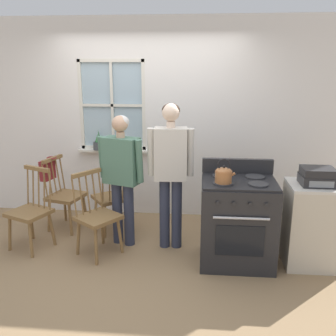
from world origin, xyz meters
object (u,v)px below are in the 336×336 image
object	(u,v)px
chair_near_stove	(97,217)
person_elderly_left	(122,169)
chair_by_window	(65,196)
side_counter	(312,225)
kettle	(224,174)
potted_plant	(98,144)
stove	(237,221)
chair_center_cluster	(112,198)
handbag	(48,169)
chair_near_wall	(31,212)
person_teen_center	(171,164)
stereo	(318,177)

from	to	relation	value
chair_near_stove	person_elderly_left	world-z (taller)	person_elderly_left
chair_by_window	side_counter	size ratio (longest dim) A/B	1.05
kettle	potted_plant	world-z (taller)	potted_plant
chair_near_stove	stove	world-z (taller)	stove
chair_center_cluster	stove	bearing A→B (deg)	119.90
chair_by_window	chair_near_stove	world-z (taller)	same
handbag	chair_by_window	bearing A→B (deg)	-15.24
chair_by_window	potted_plant	distance (m)	0.86
kettle	person_elderly_left	bearing A→B (deg)	158.91
chair_near_wall	person_teen_center	distance (m)	1.72
person_teen_center	handbag	distance (m)	1.72
chair_center_cluster	potted_plant	world-z (taller)	potted_plant
stove	potted_plant	world-z (taller)	potted_plant
potted_plant	side_counter	distance (m)	2.93
person_elderly_left	handbag	bearing A→B (deg)	176.96
person_elderly_left	kettle	bearing A→B (deg)	-2.40
person_teen_center	stereo	bearing A→B (deg)	-12.48
handbag	stereo	size ratio (longest dim) A/B	0.90
stereo	handbag	bearing A→B (deg)	166.93
person_teen_center	potted_plant	xyz separation A→B (m)	(-1.09, 0.94, 0.01)
handbag	person_elderly_left	bearing A→B (deg)	-21.73
side_counter	stereo	distance (m)	0.54
potted_plant	side_counter	bearing A→B (deg)	-24.50
chair_near_wall	kettle	bearing A→B (deg)	16.98
chair_by_window	chair_near_stove	xyz separation A→B (m)	(0.60, -0.64, 0.00)
chair_by_window	person_elderly_left	world-z (taller)	person_elderly_left
handbag	stereo	distance (m)	3.25
chair_by_window	kettle	world-z (taller)	kettle
chair_center_cluster	chair_near_stove	size ratio (longest dim) A/B	1.00
side_counter	stereo	size ratio (longest dim) A/B	2.65
person_elderly_left	kettle	xyz separation A→B (m)	(1.13, -0.44, 0.10)
chair_near_stove	chair_by_window	bearing A→B (deg)	80.05
person_elderly_left	handbag	world-z (taller)	person_elderly_left
chair_by_window	stereo	world-z (taller)	stereo
person_teen_center	side_counter	bearing A→B (deg)	-11.72
chair_near_stove	stereo	world-z (taller)	stereo
handbag	stereo	world-z (taller)	stereo
side_counter	person_elderly_left	bearing A→B (deg)	172.19
stove	stereo	xyz separation A→B (m)	(0.78, -0.00, 0.51)
person_teen_center	chair_near_stove	bearing A→B (deg)	-165.71
chair_near_wall	chair_near_stove	distance (m)	0.81
person_elderly_left	potted_plant	size ratio (longest dim) A/B	5.39
kettle	handbag	size ratio (longest dim) A/B	0.80
chair_near_stove	kettle	world-z (taller)	kettle
chair_near_wall	stove	bearing A→B (deg)	20.62
chair_center_cluster	person_elderly_left	bearing A→B (deg)	84.32
chair_by_window	stereo	bearing A→B (deg)	-87.66
chair_near_wall	handbag	size ratio (longest dim) A/B	3.09
stove	chair_near_stove	bearing A→B (deg)	178.83
potted_plant	handbag	world-z (taller)	potted_plant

